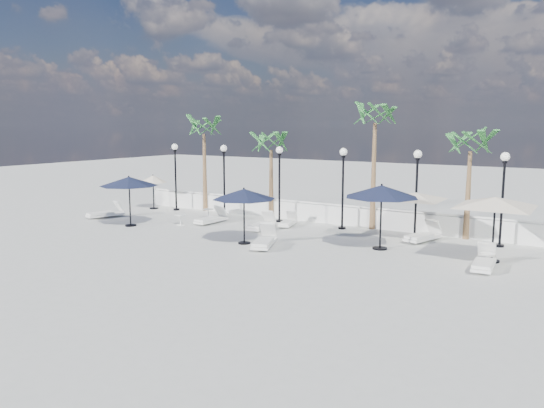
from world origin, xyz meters
The scene contains 28 objects.
ground centered at (0.00, 0.00, 0.00)m, with size 100.00×100.00×0.00m, color #A7A8A2.
balustrade centered at (0.00, 7.50, 0.47)m, with size 26.00×0.30×1.01m.
lamppost_0 centered at (-10.50, 6.50, 2.49)m, with size 0.36×0.36×3.84m.
lamppost_1 centered at (-7.00, 6.50, 2.49)m, with size 0.36×0.36×3.84m.
lamppost_2 centered at (-3.50, 6.50, 2.49)m, with size 0.36×0.36×3.84m.
lamppost_3 centered at (0.00, 6.50, 2.49)m, with size 0.36×0.36×3.84m.
lamppost_4 centered at (3.50, 6.50, 2.49)m, with size 0.36×0.36×3.84m.
lamppost_5 centered at (7.00, 6.50, 2.49)m, with size 0.36×0.36×3.84m.
palm_0 centered at (-9.00, 7.30, 4.53)m, with size 2.60×2.60×5.50m.
palm_1 centered at (-4.50, 7.30, 3.75)m, with size 2.60×2.60×4.70m.
palm_2 centered at (1.20, 7.30, 5.12)m, with size 2.60×2.60×6.10m.
palm_3 centered at (5.50, 7.30, 3.95)m, with size 2.60×2.60×4.90m.
lounger_0 centered at (-11.99, 2.61, 0.25)m, with size 1.20×2.07×0.74m.
lounger_1 centered at (-3.14, 4.32, 0.25)m, with size 0.86×2.02×0.73m.
lounger_2 centered at (-6.16, 4.28, 0.25)m, with size 0.73×1.98×0.73m.
lounger_3 centered at (-2.53, 5.74, 0.21)m, with size 0.93×1.75×0.63m.
lounger_4 centered at (4.07, 5.83, 0.26)m, with size 1.20×2.14×0.76m.
lounger_5 centered at (-1.07, 1.33, 0.26)m, with size 1.38×2.20×0.79m.
lounger_7 centered at (7.12, 2.56, 0.25)m, with size 0.79×2.02×0.74m.
side_table_0 centered at (-7.18, 3.14, 0.32)m, with size 0.54×0.54×0.52m.
side_table_1 centered at (-7.15, 5.29, 0.31)m, with size 0.53×0.53×0.51m.
side_table_2 centered at (7.14, 3.07, 0.28)m, with size 0.48×0.48×0.46m.
parasol_navy_left centered at (-9.09, 1.66, 2.19)m, with size 2.81×2.81×2.48m.
parasol_navy_mid centered at (-2.13, 1.43, 2.08)m, with size 2.64×2.64×2.36m.
parasol_navy_right centered at (3.02, 3.51, 2.31)m, with size 2.94×2.94×2.63m.
parasol_cream_sq_a centered at (3.58, 6.20, 2.01)m, with size 4.43×4.43×2.17m.
parasol_cream_sq_b centered at (7.17, 3.78, 2.36)m, with size 5.10×5.10×2.56m.
parasol_cream_small centered at (-12.00, 6.20, 1.74)m, with size 1.65×1.65×2.03m.
Camera 1 is at (10.35, -16.27, 4.93)m, focal length 35.00 mm.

